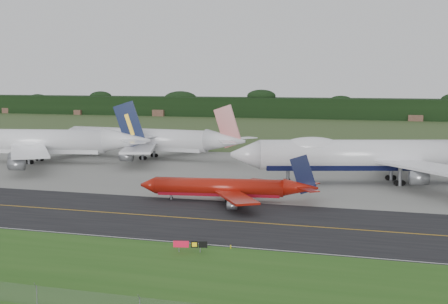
% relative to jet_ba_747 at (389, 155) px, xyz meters
% --- Properties ---
extents(ground, '(600.00, 600.00, 0.00)m').
position_rel_jet_ba_747_xyz_m(ground, '(-26.75, -43.66, -6.45)').
color(ground, '#394821').
rests_on(ground, ground).
extents(grass_verge, '(400.00, 30.00, 0.01)m').
position_rel_jet_ba_747_xyz_m(grass_verge, '(-26.75, -78.66, -6.44)').
color(grass_verge, '#285519').
rests_on(grass_verge, ground).
extents(taxiway, '(400.00, 32.00, 0.02)m').
position_rel_jet_ba_747_xyz_m(taxiway, '(-26.75, -47.66, -6.44)').
color(taxiway, black).
rests_on(taxiway, ground).
extents(apron, '(400.00, 78.00, 0.01)m').
position_rel_jet_ba_747_xyz_m(apron, '(-26.75, 7.34, -6.44)').
color(apron, slate).
rests_on(apron, ground).
extents(taxiway_centreline, '(400.00, 0.40, 0.00)m').
position_rel_jet_ba_747_xyz_m(taxiway_centreline, '(-26.75, -47.66, -6.42)').
color(taxiway_centreline, '#C38912').
rests_on(taxiway_centreline, taxiway).
extents(taxiway_edge_line, '(400.00, 0.25, 0.00)m').
position_rel_jet_ba_747_xyz_m(taxiway_edge_line, '(-26.75, -63.16, -6.42)').
color(taxiway_edge_line, silver).
rests_on(taxiway_edge_line, taxiway).
extents(perimeter_fence, '(320.00, 0.10, 320.00)m').
position_rel_jet_ba_747_xyz_m(perimeter_fence, '(-26.75, -91.66, -5.35)').
color(perimeter_fence, slate).
rests_on(perimeter_fence, ground).
extents(horizon_treeline, '(700.00, 25.00, 12.00)m').
position_rel_jet_ba_747_xyz_m(horizon_treeline, '(-26.75, 230.10, -0.97)').
color(horizon_treeline, black).
rests_on(horizon_treeline, ground).
extents(jet_ba_747, '(73.77, 59.67, 18.94)m').
position_rel_jet_ba_747_xyz_m(jet_ba_747, '(0.00, 0.00, 0.00)').
color(jet_ba_747, white).
rests_on(jet_ba_747, ground).
extents(jet_red_737, '(35.47, 28.66, 9.58)m').
position_rel_jet_ba_747_xyz_m(jet_red_737, '(-29.29, -31.17, -3.80)').
color(jet_red_737, maroon).
rests_on(jet_red_737, ground).
extents(jet_navy_gold, '(69.14, 59.43, 17.90)m').
position_rel_jet_ba_747_xyz_m(jet_navy_gold, '(-98.96, 6.69, -0.56)').
color(jet_navy_gold, white).
rests_on(jet_navy_gold, ground).
extents(jet_star_tail, '(63.46, 52.87, 16.73)m').
position_rel_jet_ba_747_xyz_m(jet_star_tail, '(-71.27, 24.61, -0.87)').
color(jet_star_tail, white).
rests_on(jet_star_tail, ground).
extents(taxiway_sign, '(4.68, 1.27, 1.59)m').
position_rel_jet_ba_747_xyz_m(taxiway_sign, '(-24.10, -67.64, -5.32)').
color(taxiway_sign, slate).
rests_on(taxiway_sign, ground).
extents(edge_marker_center, '(0.16, 0.16, 0.50)m').
position_rel_jet_ba_747_xyz_m(edge_marker_center, '(-19.22, -64.16, -6.20)').
color(edge_marker_center, yellow).
rests_on(edge_marker_center, ground).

